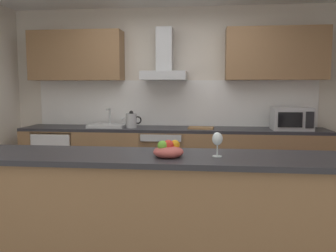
# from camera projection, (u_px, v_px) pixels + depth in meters

# --- Properties ---
(ground) EXTENTS (5.77, 4.73, 0.02)m
(ground) POSITION_uv_depth(u_px,v_px,m) (156.00, 238.00, 3.46)
(ground) COLOR slate
(wall_back) EXTENTS (5.77, 0.12, 2.60)m
(wall_back) POSITION_uv_depth(u_px,v_px,m) (174.00, 98.00, 5.22)
(wall_back) COLOR silver
(wall_back) RESTS_ON ground
(backsplash_tile) EXTENTS (4.06, 0.02, 0.66)m
(backsplash_tile) POSITION_uv_depth(u_px,v_px,m) (174.00, 103.00, 5.16)
(backsplash_tile) COLOR white
(counter_back) EXTENTS (4.20, 0.60, 0.90)m
(counter_back) POSITION_uv_depth(u_px,v_px,m) (172.00, 160.00, 4.94)
(counter_back) COLOR olive
(counter_back) RESTS_ON ground
(counter_island) EXTENTS (3.24, 0.64, 0.96)m
(counter_island) POSITION_uv_depth(u_px,v_px,m) (173.00, 217.00, 2.66)
(counter_island) COLOR olive
(counter_island) RESTS_ON ground
(upper_cabinets) EXTENTS (4.14, 0.32, 0.70)m
(upper_cabinets) POSITION_uv_depth(u_px,v_px,m) (173.00, 55.00, 4.93)
(upper_cabinets) COLOR olive
(oven) EXTENTS (0.60, 0.62, 0.80)m
(oven) POSITION_uv_depth(u_px,v_px,m) (163.00, 159.00, 4.92)
(oven) COLOR slate
(oven) RESTS_ON ground
(refrigerator) EXTENTS (0.58, 0.60, 0.85)m
(refrigerator) POSITION_uv_depth(u_px,v_px,m) (59.00, 159.00, 5.09)
(refrigerator) COLOR white
(refrigerator) RESTS_ON ground
(microwave) EXTENTS (0.50, 0.38, 0.30)m
(microwave) POSITION_uv_depth(u_px,v_px,m) (292.00, 119.00, 4.65)
(microwave) COLOR #B7BABC
(microwave) RESTS_ON counter_back
(sink) EXTENTS (0.50, 0.40, 0.26)m
(sink) POSITION_uv_depth(u_px,v_px,m) (108.00, 125.00, 4.97)
(sink) COLOR silver
(sink) RESTS_ON counter_back
(kettle) EXTENTS (0.29, 0.15, 0.24)m
(kettle) POSITION_uv_depth(u_px,v_px,m) (131.00, 120.00, 4.88)
(kettle) COLOR #B7BABC
(kettle) RESTS_ON counter_back
(range_hood) EXTENTS (0.62, 0.45, 0.72)m
(range_hood) POSITION_uv_depth(u_px,v_px,m) (164.00, 64.00, 4.91)
(range_hood) COLOR #B7BABC
(wine_glass) EXTENTS (0.08, 0.08, 0.18)m
(wine_glass) POSITION_uv_depth(u_px,v_px,m) (217.00, 140.00, 2.54)
(wine_glass) COLOR silver
(wine_glass) RESTS_ON counter_island
(fruit_bowl) EXTENTS (0.22, 0.22, 0.13)m
(fruit_bowl) POSITION_uv_depth(u_px,v_px,m) (168.00, 150.00, 2.54)
(fruit_bowl) COLOR #B24C47
(fruit_bowl) RESTS_ON counter_island
(chopping_board) EXTENTS (0.36, 0.25, 0.02)m
(chopping_board) POSITION_uv_depth(u_px,v_px,m) (201.00, 128.00, 4.79)
(chopping_board) COLOR #9E7247
(chopping_board) RESTS_ON counter_back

